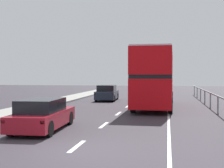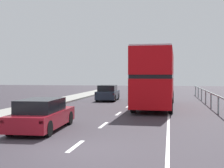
{
  "view_description": "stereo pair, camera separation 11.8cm",
  "coord_description": "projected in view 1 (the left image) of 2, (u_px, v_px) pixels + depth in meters",
  "views": [
    {
      "loc": [
        2.97,
        -9.64,
        2.39
      ],
      "look_at": [
        -0.15,
        8.34,
        1.86
      ],
      "focal_mm": 51.4,
      "sensor_mm": 36.0,
      "label": 1
    },
    {
      "loc": [
        3.09,
        -9.62,
        2.39
      ],
      "look_at": [
        -0.15,
        8.34,
        1.86
      ],
      "focal_mm": 51.4,
      "sensor_mm": 36.0,
      "label": 2
    }
  ],
  "objects": [
    {
      "name": "ground_plane",
      "position": [
        71.0,
        152.0,
        10.07
      ],
      "size": [
        73.86,
        120.0,
        0.1
      ],
      "primitive_type": "cube",
      "color": "#312B33"
    },
    {
      "name": "lane_paint_markings",
      "position": [
        150.0,
        117.0,
        18.08
      ],
      "size": [
        3.18,
        46.0,
        0.01
      ],
      "color": "silver",
      "rests_on": "ground"
    },
    {
      "name": "bridge_side_railing",
      "position": [
        223.0,
        101.0,
        17.88
      ],
      "size": [
        0.1,
        42.0,
        1.11
      ],
      "color": "gray",
      "rests_on": "ground"
    },
    {
      "name": "double_decker_bus_red",
      "position": [
        155.0,
        77.0,
        23.46
      ],
      "size": [
        2.75,
        10.61,
        4.16
      ],
      "rotation": [
        0.0,
        0.0,
        -0.02
      ],
      "color": "red",
      "rests_on": "ground"
    },
    {
      "name": "hatchback_car_near",
      "position": [
        43.0,
        115.0,
        13.83
      ],
      "size": [
        1.92,
        4.56,
        1.35
      ],
      "rotation": [
        0.0,
        0.0,
        0.05
      ],
      "color": "maroon",
      "rests_on": "ground"
    },
    {
      "name": "sedan_car_ahead",
      "position": [
        107.0,
        93.0,
        29.63
      ],
      "size": [
        1.93,
        4.09,
        1.44
      ],
      "rotation": [
        0.0,
        0.0,
        0.04
      ],
      "color": "#1E2938",
      "rests_on": "ground"
    }
  ]
}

